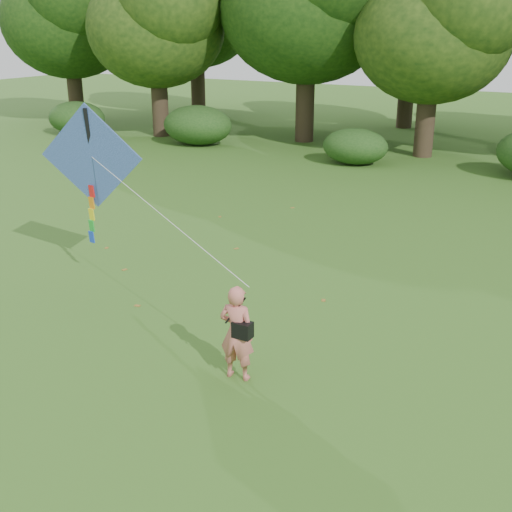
% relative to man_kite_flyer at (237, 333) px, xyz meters
% --- Properties ---
extents(ground, '(100.00, 100.00, 0.00)m').
position_rel_man_kite_flyer_xyz_m(ground, '(-0.16, -0.46, -0.79)').
color(ground, '#265114').
rests_on(ground, ground).
extents(man_kite_flyer, '(0.62, 0.44, 1.59)m').
position_rel_man_kite_flyer_xyz_m(man_kite_flyer, '(0.00, 0.00, 0.00)').
color(man_kite_flyer, '#CB6C5F').
rests_on(man_kite_flyer, ground).
extents(crossbody_bag, '(0.43, 0.20, 0.67)m').
position_rel_man_kite_flyer_xyz_m(crossbody_bag, '(0.12, -0.03, 0.10)').
color(crossbody_bag, black).
rests_on(crossbody_bag, ground).
extents(flying_kite, '(6.03, 2.52, 3.03)m').
position_rel_man_kite_flyer_xyz_m(flying_kite, '(-4.68, 2.13, 1.92)').
color(flying_kite, '#235A9B').
rests_on(flying_kite, ground).
extents(shrub_band, '(39.15, 3.22, 1.88)m').
position_rel_man_kite_flyer_xyz_m(shrub_band, '(-0.88, 17.14, 0.06)').
color(shrub_band, '#264919').
rests_on(shrub_band, ground).
extents(fallen_leaves, '(10.82, 13.00, 0.01)m').
position_rel_man_kite_flyer_xyz_m(fallen_leaves, '(-3.12, 3.73, -0.79)').
color(fallen_leaves, brown).
rests_on(fallen_leaves, ground).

